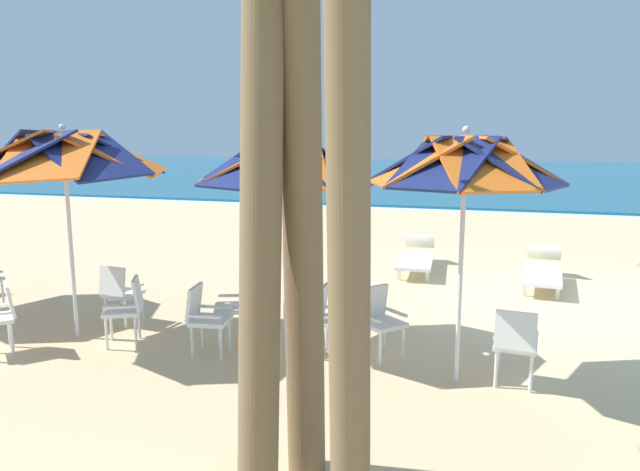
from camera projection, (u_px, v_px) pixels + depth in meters
name	position (u px, v px, depth m)	size (l,w,h in m)	color
ground_plane	(542.00, 305.00, 9.35)	(80.00, 80.00, 0.00)	beige
sea	(505.00, 174.00, 37.20)	(80.00, 36.00, 0.10)	#19607F
surf_foam	(516.00, 213.00, 19.88)	(80.00, 0.70, 0.01)	white
beach_umbrella_0	(465.00, 164.00, 6.05)	(2.03, 2.03, 2.75)	silver
plastic_chair_0	(379.00, 318.00, 7.11)	(0.63, 0.63, 0.87)	white
plastic_chair_1	(515.00, 342.00, 6.29)	(0.48, 0.51, 0.87)	white
beach_umbrella_1	(284.00, 165.00, 7.24)	(2.27, 2.27, 2.67)	silver
plastic_chair_2	(238.00, 304.00, 7.69)	(0.58, 0.56, 0.87)	white
plastic_chair_3	(205.00, 316.00, 7.19)	(0.52, 0.49, 0.87)	white
plastic_chair_4	(332.00, 316.00, 7.15)	(0.47, 0.44, 0.87)	white
beach_umbrella_2	(64.00, 155.00, 7.46)	(2.56, 2.56, 2.79)	silver
plastic_chair_6	(128.00, 307.00, 7.56)	(0.61, 0.59, 0.87)	white
plastic_chair_7	(119.00, 291.00, 8.32)	(0.49, 0.51, 0.87)	white
sun_lounger_1	(543.00, 270.00, 10.49)	(0.82, 2.19, 0.62)	white
sun_lounger_2	(416.00, 256.00, 11.64)	(0.73, 2.17, 0.62)	white
palm_tree_0	(300.00, 76.00, 4.16)	(2.93, 2.93, 4.78)	brown
palm_tree_1	(350.00, 35.00, 3.19)	(3.23, 2.55, 5.03)	brown
palm_tree_2	(257.00, 52.00, 4.02)	(2.73, 2.38, 5.38)	brown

